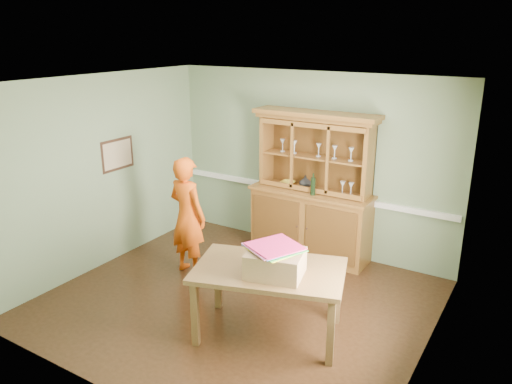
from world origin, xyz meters
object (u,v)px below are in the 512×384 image
Objects in this scene: china_hutch at (312,207)px; cardboard_box at (275,263)px; dining_table at (269,276)px; person at (188,216)px.

cardboard_box is at bearing -73.99° from china_hutch.
person reaches higher than dining_table.
person is at bearing 155.86° from cardboard_box.
dining_table is 3.18× the size of cardboard_box.
china_hutch is at bearing 106.01° from cardboard_box.
china_hutch is 2.20m from dining_table.
person reaches higher than cardboard_box.
china_hutch is at bearing 85.78° from dining_table.
dining_table is 1.10× the size of person.
dining_table is at bearing 142.14° from cardboard_box.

